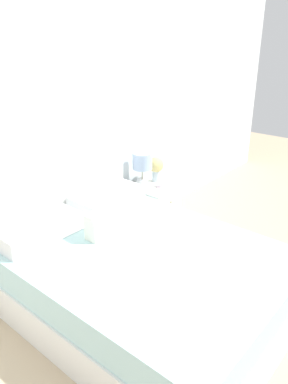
% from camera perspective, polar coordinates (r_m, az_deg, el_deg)
% --- Properties ---
extents(ground_plane, '(12.00, 12.00, 0.00)m').
position_cam_1_polar(ground_plane, '(3.76, -12.21, -10.49)').
color(ground_plane, '#CCB28E').
extents(wall_back, '(8.00, 0.06, 2.60)m').
position_cam_1_polar(wall_back, '(3.30, -14.88, 9.23)').
color(wall_back, white).
rests_on(wall_back, ground_plane).
extents(bed, '(1.63, 2.07, 1.26)m').
position_cam_1_polar(bed, '(3.00, -1.13, -12.43)').
color(bed, white).
rests_on(bed, ground_plane).
extents(nightstand, '(0.41, 0.47, 0.53)m').
position_cam_1_polar(nightstand, '(4.12, 1.45, -2.53)').
color(nightstand, white).
rests_on(nightstand, ground_plane).
extents(table_lamp, '(0.21, 0.21, 0.37)m').
position_cam_1_polar(table_lamp, '(3.95, -0.24, 4.33)').
color(table_lamp, white).
rests_on(table_lamp, nightstand).
extents(flower_vase, '(0.17, 0.17, 0.27)m').
position_cam_1_polar(flower_vase, '(4.11, 1.86, 3.90)').
color(flower_vase, silver).
rests_on(flower_vase, nightstand).
extents(teacup, '(0.12, 0.12, 0.06)m').
position_cam_1_polar(teacup, '(3.99, 2.69, 1.13)').
color(teacup, white).
rests_on(teacup, nightstand).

